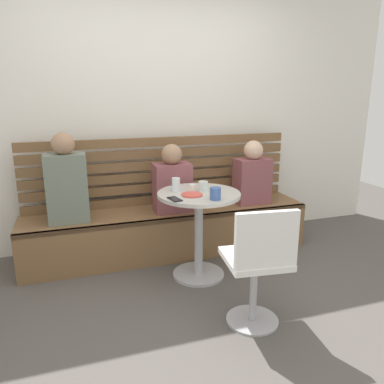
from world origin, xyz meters
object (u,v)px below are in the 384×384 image
object	(u,v)px
person_child_middle	(172,182)
person_child_left	(252,176)
person_adult	(66,182)
cup_water_clear	(176,185)
cafe_table	(199,218)
cup_mug_blue	(215,194)
cup_glass_short	(203,186)
plate_small	(192,195)
phone_on_table	(175,199)
booth_bench	(169,231)
white_chair	(259,263)
cup_espresso_small	(193,188)

from	to	relation	value
person_child_middle	person_child_left	bearing A→B (deg)	0.69
person_adult	cup_water_clear	size ratio (longest dim) A/B	7.02
person_child_left	person_child_middle	bearing A→B (deg)	-179.31
cafe_table	cup_mug_blue	world-z (taller)	cup_mug_blue
cup_glass_short	plate_small	bearing A→B (deg)	-141.49
cup_water_clear	phone_on_table	bearing A→B (deg)	-108.24
booth_bench	cup_water_clear	size ratio (longest dim) A/B	24.55
white_chair	cup_espresso_small	bearing A→B (deg)	99.93
person_child_left	cup_glass_short	xyz separation A→B (m)	(-0.69, -0.47, 0.06)
person_child_middle	plate_small	world-z (taller)	person_child_middle
cup_mug_blue	cup_water_clear	bearing A→B (deg)	122.23
cup_mug_blue	cafe_table	bearing A→B (deg)	102.37
cup_water_clear	cup_mug_blue	size ratio (longest dim) A/B	1.16
person_child_left	phone_on_table	world-z (taller)	person_child_left
person_adult	person_child_middle	size ratio (longest dim) A/B	1.22
cup_mug_blue	phone_on_table	size ratio (longest dim) A/B	0.68
person_adult	person_child_left	world-z (taller)	person_adult
person_child_left	cup_mug_blue	xyz separation A→B (m)	(-0.70, -0.74, 0.07)
white_chair	plate_small	xyz separation A→B (m)	(-0.20, 0.75, 0.28)
booth_bench	white_chair	bearing A→B (deg)	-79.84
booth_bench	person_child_middle	xyz separation A→B (m)	(0.03, -0.04, 0.50)
cafe_table	white_chair	size ratio (longest dim) A/B	0.87
booth_bench	person_adult	size ratio (longest dim) A/B	3.49
cup_espresso_small	plate_small	xyz separation A→B (m)	(-0.05, -0.13, -0.02)
person_adult	cup_espresso_small	distance (m)	1.08
cafe_table	cup_water_clear	world-z (taller)	cup_water_clear
white_chair	cup_glass_short	world-z (taller)	white_chair
cup_water_clear	cup_glass_short	bearing A→B (deg)	-16.72
booth_bench	phone_on_table	distance (m)	0.86
white_chair	plate_small	world-z (taller)	white_chair
person_child_middle	person_adult	bearing A→B (deg)	-179.95
person_adult	cup_mug_blue	size ratio (longest dim) A/B	8.13
person_adult	cup_glass_short	world-z (taller)	person_adult
person_child_left	cup_mug_blue	size ratio (longest dim) A/B	6.65
white_chair	person_adult	xyz separation A→B (m)	(-1.14, 1.31, 0.32)
person_child_left	phone_on_table	size ratio (longest dim) A/B	4.52
cup_mug_blue	person_child_middle	bearing A→B (deg)	100.69
cup_glass_short	plate_small	world-z (taller)	cup_glass_short
white_chair	cup_glass_short	xyz separation A→B (m)	(-0.07, 0.86, 0.32)
person_child_left	phone_on_table	xyz separation A→B (m)	(-0.99, -0.65, 0.03)
person_child_left	cup_espresso_small	world-z (taller)	person_child_left
cafe_table	person_child_left	distance (m)	0.93
phone_on_table	person_child_left	bearing A→B (deg)	22.61
white_chair	person_adult	bearing A→B (deg)	131.01
booth_bench	cafe_table	distance (m)	0.63
person_child_left	plate_small	world-z (taller)	person_child_left
plate_small	person_adult	bearing A→B (deg)	149.03
cup_mug_blue	phone_on_table	xyz separation A→B (m)	(-0.29, 0.10, -0.04)
cafe_table	cup_water_clear	distance (m)	0.34
white_chair	person_child_middle	world-z (taller)	person_child_middle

